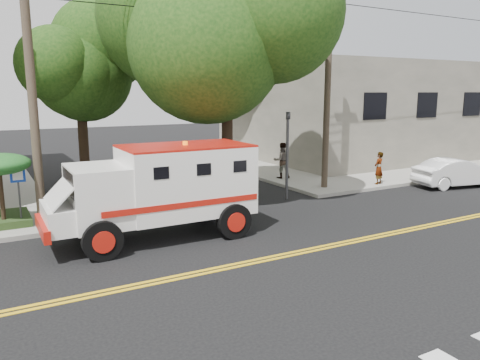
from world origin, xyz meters
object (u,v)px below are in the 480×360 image
armored_truck (161,186)px  pedestrian_a (379,168)px  parked_sedan (456,173)px  pedestrian_b (282,160)px

armored_truck → pedestrian_a: bearing=12.2°
parked_sedan → pedestrian_b: size_ratio=2.29×
armored_truck → pedestrian_a: armored_truck is taller
parked_sedan → pedestrian_b: 8.18m
pedestrian_a → pedestrian_b: size_ratio=0.85×
armored_truck → pedestrian_a: size_ratio=4.11×
armored_truck → parked_sedan: (14.70, 0.64, -0.93)m
armored_truck → parked_sedan: size_ratio=1.53×
parked_sedan → pedestrian_a: 3.69m
parked_sedan → pedestrian_a: size_ratio=2.68×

